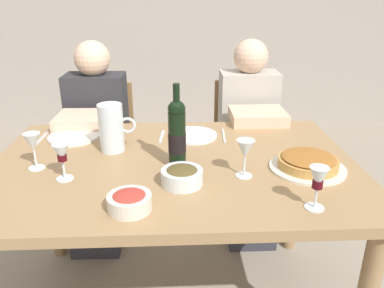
{
  "coord_description": "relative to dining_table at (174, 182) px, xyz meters",
  "views": [
    {
      "loc": [
        0.01,
        -1.44,
        1.43
      ],
      "look_at": [
        0.08,
        0.08,
        0.81
      ],
      "focal_mm": 35.88,
      "sensor_mm": 36.0,
      "label": 1
    }
  ],
  "objects": [
    {
      "name": "wine_glass_right_diner",
      "position": [
        0.46,
        -0.38,
        0.19
      ],
      "size": [
        0.06,
        0.06,
        0.15
      ],
      "color": "silver",
      "rests_on": "dining_table"
    },
    {
      "name": "wine_bottle",
      "position": [
        0.01,
        -0.04,
        0.23
      ],
      "size": [
        0.07,
        0.07,
        0.34
      ],
      "color": "black",
      "rests_on": "dining_table"
    },
    {
      "name": "wine_glass_spare",
      "position": [
        -0.41,
        -0.13,
        0.19
      ],
      "size": [
        0.06,
        0.06,
        0.14
      ],
      "color": "silver",
      "rests_on": "dining_table"
    },
    {
      "name": "dining_table",
      "position": [
        0.0,
        0.0,
        0.0
      ],
      "size": [
        1.5,
        1.0,
        0.76
      ],
      "color": "#9E7A51",
      "rests_on": "ground"
    },
    {
      "name": "diner_right",
      "position": [
        0.45,
        0.66,
        -0.05
      ],
      "size": [
        0.34,
        0.5,
        1.16
      ],
      "rotation": [
        0.0,
        0.0,
        3.14
      ],
      "color": "#B7B2A8",
      "rests_on": "ground"
    },
    {
      "name": "chair_right",
      "position": [
        0.45,
        0.9,
        -0.17
      ],
      "size": [
        0.4,
        0.4,
        0.87
      ],
      "rotation": [
        0.0,
        0.0,
        3.14
      ],
      "color": "olive",
      "rests_on": "ground"
    },
    {
      "name": "water_pitcher",
      "position": [
        -0.27,
        0.14,
        0.19
      ],
      "size": [
        0.16,
        0.11,
        0.21
      ],
      "color": "silver",
      "rests_on": "dining_table"
    },
    {
      "name": "fork_left_setting",
      "position": [
        -0.06,
        0.29,
        0.09
      ],
      "size": [
        0.03,
        0.16,
        0.0
      ],
      "primitive_type": "cube",
      "rotation": [
        0.0,
        0.0,
        1.49
      ],
      "color": "silver",
      "rests_on": "dining_table"
    },
    {
      "name": "dinner_plate_right_setting",
      "position": [
        -0.48,
        0.3,
        0.1
      ],
      "size": [
        0.24,
        0.24,
        0.01
      ],
      "primitive_type": "cylinder",
      "color": "white",
      "rests_on": "dining_table"
    },
    {
      "name": "diner_left",
      "position": [
        -0.45,
        0.64,
        -0.05
      ],
      "size": [
        0.34,
        0.51,
        1.16
      ],
      "rotation": [
        0.0,
        0.0,
        3.12
      ],
      "color": "#2D2D33",
      "rests_on": "ground"
    },
    {
      "name": "knife_left_setting",
      "position": [
        0.24,
        0.29,
        0.09
      ],
      "size": [
        0.02,
        0.18,
        0.0
      ],
      "primitive_type": "cube",
      "rotation": [
        0.0,
        0.0,
        1.51
      ],
      "color": "silver",
      "rests_on": "dining_table"
    },
    {
      "name": "olive_bowl",
      "position": [
        0.03,
        -0.19,
        0.13
      ],
      "size": [
        0.15,
        0.15,
        0.07
      ],
      "color": "silver",
      "rests_on": "dining_table"
    },
    {
      "name": "salad_bowl",
      "position": [
        -0.14,
        -0.36,
        0.12
      ],
      "size": [
        0.14,
        0.14,
        0.06
      ],
      "color": "silver",
      "rests_on": "dining_table"
    },
    {
      "name": "chair_left",
      "position": [
        -0.45,
        0.87,
        -0.17
      ],
      "size": [
        0.41,
        0.41,
        0.87
      ],
      "rotation": [
        0.0,
        0.0,
        3.12
      ],
      "color": "olive",
      "rests_on": "ground"
    },
    {
      "name": "spoon_right_setting",
      "position": [
        -0.63,
        0.3,
        0.09
      ],
      "size": [
        0.02,
        0.16,
        0.0
      ],
      "primitive_type": "cube",
      "rotation": [
        0.0,
        0.0,
        1.54
      ],
      "color": "silver",
      "rests_on": "dining_table"
    },
    {
      "name": "knife_right_setting",
      "position": [
        -0.33,
        0.3,
        0.09
      ],
      "size": [
        0.01,
        0.18,
        0.0
      ],
      "primitive_type": "cube",
      "rotation": [
        0.0,
        0.0,
        1.58
      ],
      "color": "silver",
      "rests_on": "dining_table"
    },
    {
      "name": "baked_tart",
      "position": [
        0.53,
        -0.09,
        0.12
      ],
      "size": [
        0.3,
        0.3,
        0.06
      ],
      "color": "silver",
      "rests_on": "dining_table"
    },
    {
      "name": "wine_glass_left_diner",
      "position": [
        0.27,
        -0.14,
        0.2
      ],
      "size": [
        0.07,
        0.07,
        0.15
      ],
      "color": "silver",
      "rests_on": "dining_table"
    },
    {
      "name": "wine_glass_centre",
      "position": [
        -0.55,
        -0.03,
        0.2
      ],
      "size": [
        0.07,
        0.07,
        0.15
      ],
      "color": "silver",
      "rests_on": "dining_table"
    },
    {
      "name": "dinner_plate_left_setting",
      "position": [
        0.09,
        0.29,
        0.1
      ],
      "size": [
        0.23,
        0.23,
        0.01
      ],
      "primitive_type": "cylinder",
      "color": "silver",
      "rests_on": "dining_table"
    }
  ]
}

